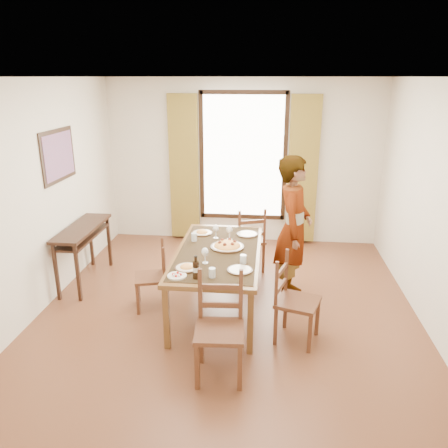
# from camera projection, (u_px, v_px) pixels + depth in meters

# --- Properties ---
(ground) EXTENTS (5.00, 5.00, 0.00)m
(ground) POSITION_uv_depth(u_px,v_px,m) (228.00, 310.00, 5.31)
(ground) COLOR brown
(ground) RESTS_ON ground
(room_shell) EXTENTS (4.60, 5.10, 2.74)m
(room_shell) POSITION_uv_depth(u_px,v_px,m) (229.00, 185.00, 4.94)
(room_shell) COLOR beige
(room_shell) RESTS_ON ground
(console_table) EXTENTS (0.38, 1.20, 0.80)m
(console_table) POSITION_uv_depth(u_px,v_px,m) (83.00, 235.00, 5.86)
(console_table) COLOR black
(console_table) RESTS_ON ground
(dining_table) EXTENTS (0.98, 1.90, 0.76)m
(dining_table) POSITION_uv_depth(u_px,v_px,m) (218.00, 256.00, 5.16)
(dining_table) COLOR brown
(dining_table) RESTS_ON ground
(chair_west) EXTENTS (0.46, 0.46, 0.84)m
(chair_west) POSITION_uv_depth(u_px,v_px,m) (153.00, 278.00, 5.29)
(chair_west) COLOR brown
(chair_west) RESTS_ON ground
(chair_north) EXTENTS (0.54, 0.54, 0.96)m
(chair_north) POSITION_uv_depth(u_px,v_px,m) (249.00, 241.00, 6.30)
(chair_north) COLOR brown
(chair_north) RESTS_ON ground
(chair_south) EXTENTS (0.48, 0.48, 1.01)m
(chair_south) POSITION_uv_depth(u_px,v_px,m) (220.00, 330.00, 4.05)
(chair_south) COLOR brown
(chair_south) RESTS_ON ground
(chair_east) EXTENTS (0.53, 0.53, 0.95)m
(chair_east) POSITION_uv_depth(u_px,v_px,m) (295.00, 302.00, 4.61)
(chair_east) COLOR brown
(chair_east) RESTS_ON ground
(man) EXTENTS (0.81, 0.66, 1.83)m
(man) POSITION_uv_depth(u_px,v_px,m) (293.00, 229.00, 5.37)
(man) COLOR gray
(man) RESTS_ON ground
(plate_sw) EXTENTS (0.27, 0.27, 0.05)m
(plate_sw) POSITION_uv_depth(u_px,v_px,m) (187.00, 266.00, 4.65)
(plate_sw) COLOR silver
(plate_sw) RESTS_ON dining_table
(plate_se) EXTENTS (0.27, 0.27, 0.05)m
(plate_se) POSITION_uv_depth(u_px,v_px,m) (240.00, 269.00, 4.60)
(plate_se) COLOR silver
(plate_se) RESTS_ON dining_table
(plate_nw) EXTENTS (0.27, 0.27, 0.05)m
(plate_nw) POSITION_uv_depth(u_px,v_px,m) (202.00, 232.00, 5.69)
(plate_nw) COLOR silver
(plate_nw) RESTS_ON dining_table
(plate_ne) EXTENTS (0.27, 0.27, 0.05)m
(plate_ne) POSITION_uv_depth(u_px,v_px,m) (247.00, 233.00, 5.64)
(plate_ne) COLOR silver
(plate_ne) RESTS_ON dining_table
(pasta_platter) EXTENTS (0.40, 0.40, 0.10)m
(pasta_platter) POSITION_uv_depth(u_px,v_px,m) (227.00, 244.00, 5.21)
(pasta_platter) COLOR orange
(pasta_platter) RESTS_ON dining_table
(caprese_plate) EXTENTS (0.20, 0.20, 0.04)m
(caprese_plate) POSITION_uv_depth(u_px,v_px,m) (177.00, 275.00, 4.47)
(caprese_plate) COLOR silver
(caprese_plate) RESTS_ON dining_table
(wine_glass_a) EXTENTS (0.08, 0.08, 0.18)m
(wine_glass_a) POSITION_uv_depth(u_px,v_px,m) (205.00, 255.00, 4.77)
(wine_glass_a) COLOR white
(wine_glass_a) RESTS_ON dining_table
(wine_glass_b) EXTENTS (0.08, 0.08, 0.18)m
(wine_glass_b) POSITION_uv_depth(u_px,v_px,m) (229.00, 233.00, 5.46)
(wine_glass_b) COLOR white
(wine_glass_b) RESTS_ON dining_table
(wine_glass_c) EXTENTS (0.08, 0.08, 0.18)m
(wine_glass_c) POSITION_uv_depth(u_px,v_px,m) (216.00, 231.00, 5.50)
(wine_glass_c) COLOR white
(wine_glass_c) RESTS_ON dining_table
(tumbler_a) EXTENTS (0.07, 0.07, 0.10)m
(tumbler_a) POSITION_uv_depth(u_px,v_px,m) (243.00, 259.00, 4.77)
(tumbler_a) COLOR silver
(tumbler_a) RESTS_ON dining_table
(tumbler_b) EXTENTS (0.07, 0.07, 0.10)m
(tumbler_b) POSITION_uv_depth(u_px,v_px,m) (194.00, 237.00, 5.43)
(tumbler_b) COLOR silver
(tumbler_b) RESTS_ON dining_table
(tumbler_c) EXTENTS (0.07, 0.07, 0.10)m
(tumbler_c) POSITION_uv_depth(u_px,v_px,m) (212.00, 273.00, 4.44)
(tumbler_c) COLOR silver
(tumbler_c) RESTS_ON dining_table
(wine_bottle) EXTENTS (0.07, 0.07, 0.25)m
(wine_bottle) POSITION_uv_depth(u_px,v_px,m) (196.00, 267.00, 4.40)
(wine_bottle) COLOR black
(wine_bottle) RESTS_ON dining_table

